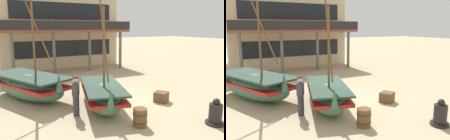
{
  "view_description": "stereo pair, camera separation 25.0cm",
  "coord_description": "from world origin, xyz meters",
  "views": [
    {
      "loc": [
        -5.67,
        -9.5,
        3.67
      ],
      "look_at": [
        0.0,
        1.0,
        1.4
      ],
      "focal_mm": 36.47,
      "sensor_mm": 36.0,
      "label": 1
    },
    {
      "loc": [
        -5.45,
        -9.62,
        3.67
      ],
      "look_at": [
        0.0,
        1.0,
        1.4
      ],
      "focal_mm": 36.47,
      "sensor_mm": 36.0,
      "label": 2
    }
  ],
  "objects": [
    {
      "name": "ground_plane",
      "position": [
        0.0,
        0.0,
        0.0
      ],
      "size": [
        120.0,
        120.0,
        0.0
      ],
      "primitive_type": "plane",
      "color": "tan"
    },
    {
      "name": "fishing_boat_near_left",
      "position": [
        -1.31,
        -0.48,
        0.61
      ],
      "size": [
        2.71,
        4.34,
        5.08
      ],
      "color": "#427056",
      "rests_on": "ground"
    },
    {
      "name": "fishing_boat_centre_large",
      "position": [
        -4.02,
        2.46,
        0.71
      ],
      "size": [
        3.8,
        5.19,
        6.63
      ],
      "color": "#427056",
      "rests_on": "ground"
    },
    {
      "name": "fisherman_by_hull",
      "position": [
        -2.69,
        -0.84,
        0.83
      ],
      "size": [
        0.39,
        0.42,
        1.68
      ],
      "color": "#33333D",
      "rests_on": "ground"
    },
    {
      "name": "capstan_winch",
      "position": [
        1.67,
        -4.18,
        0.41
      ],
      "size": [
        0.7,
        0.7,
        1.03
      ],
      "color": "black",
      "rests_on": "ground"
    },
    {
      "name": "wooden_barrel",
      "position": [
        -0.95,
        -2.96,
        0.35
      ],
      "size": [
        0.56,
        0.56,
        0.7
      ],
      "color": "brown",
      "rests_on": "ground"
    },
    {
      "name": "cargo_crate",
      "position": [
        1.62,
        -1.14,
        0.25
      ],
      "size": [
        0.82,
        0.82,
        0.5
      ],
      "primitive_type": "cube",
      "rotation": [
        0.0,
        0.0,
        0.51
      ],
      "color": "brown",
      "rests_on": "ground"
    },
    {
      "name": "harbor_building_main",
      "position": [
        0.26,
        13.11,
        3.39
      ],
      "size": [
        10.93,
        8.34,
        6.77
      ],
      "color": "beige",
      "rests_on": "ground"
    }
  ]
}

